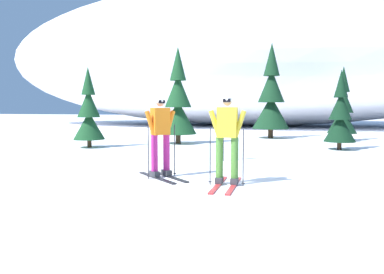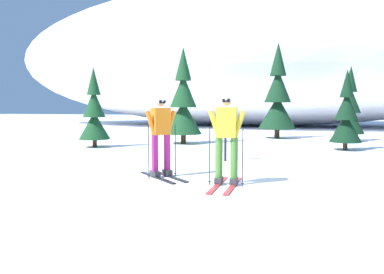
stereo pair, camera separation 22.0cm
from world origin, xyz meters
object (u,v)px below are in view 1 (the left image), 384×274
at_px(pine_tree_center_left, 178,103).
at_px(pine_tree_far_right, 343,110).
at_px(pine_tree_center, 271,98).
at_px(pine_tree_center_right, 340,116).
at_px(skier_yellow_jacket, 227,138).
at_px(skier_orange_jacket, 161,135).
at_px(trail_marker_post, 223,133).
at_px(pine_tree_far_left, 89,114).

distance_m(pine_tree_center_left, pine_tree_far_right, 7.77).
bearing_deg(pine_tree_center, pine_tree_center_right, -59.69).
xyz_separation_m(skier_yellow_jacket, pine_tree_far_right, (3.59, 11.34, 0.49)).
relative_size(skier_yellow_jacket, pine_tree_far_right, 0.53).
relative_size(pine_tree_center, pine_tree_center_right, 1.63).
xyz_separation_m(pine_tree_center_left, pine_tree_far_right, (7.05, 3.25, -0.28)).
xyz_separation_m(skier_orange_jacket, trail_marker_post, (0.91, 2.90, -0.14)).
bearing_deg(pine_tree_far_right, pine_tree_far_left, -150.63).
height_order(skier_yellow_jacket, pine_tree_center_right, pine_tree_center_right).
xyz_separation_m(skier_yellow_jacket, pine_tree_center, (0.27, 12.07, 1.05)).
bearing_deg(pine_tree_center_left, pine_tree_center_right, -6.40).
bearing_deg(pine_tree_center_left, pine_tree_far_right, 24.72).
height_order(pine_tree_center, trail_marker_post, pine_tree_center).
bearing_deg(pine_tree_center, skier_orange_jacket, -99.11).
bearing_deg(pine_tree_center_right, pine_tree_center, 120.31).
height_order(skier_orange_jacket, pine_tree_center_right, pine_tree_center_right).
bearing_deg(pine_tree_far_left, pine_tree_far_right, 29.37).
xyz_separation_m(skier_yellow_jacket, pine_tree_center_left, (-3.47, 8.09, 0.77)).
bearing_deg(skier_yellow_jacket, pine_tree_far_left, 138.22).
relative_size(pine_tree_center, trail_marker_post, 3.35).
xyz_separation_m(skier_yellow_jacket, trail_marker_post, (-0.68, 3.37, -0.15)).
bearing_deg(pine_tree_center, pine_tree_far_right, -12.48).
relative_size(pine_tree_far_left, pine_tree_far_right, 0.91).
relative_size(pine_tree_far_left, pine_tree_center_left, 0.76).
height_order(pine_tree_far_left, pine_tree_center, pine_tree_center).
height_order(pine_tree_far_left, trail_marker_post, pine_tree_far_left).
bearing_deg(pine_tree_center_left, pine_tree_center, 46.85).
bearing_deg(pine_tree_center_right, pine_tree_far_right, 81.88).
xyz_separation_m(skier_orange_jacket, pine_tree_center_right, (4.61, 6.89, 0.28)).
bearing_deg(skier_yellow_jacket, trail_marker_post, 101.47).
xyz_separation_m(skier_orange_jacket, pine_tree_center_left, (-1.87, 7.62, 0.78)).
distance_m(pine_tree_center_left, trail_marker_post, 5.56).
bearing_deg(pine_tree_center_left, skier_yellow_jacket, -66.82).
height_order(skier_orange_jacket, pine_tree_far_right, pine_tree_far_right).
relative_size(pine_tree_center_left, trail_marker_post, 2.90).
xyz_separation_m(pine_tree_center, pine_tree_far_right, (3.32, -0.73, -0.56)).
distance_m(skier_orange_jacket, trail_marker_post, 3.04).
distance_m(pine_tree_center_left, pine_tree_center_right, 6.55).
relative_size(skier_orange_jacket, pine_tree_center, 0.38).
distance_m(pine_tree_center_right, trail_marker_post, 5.46).
distance_m(pine_tree_far_left, pine_tree_center_right, 9.56).
bearing_deg(pine_tree_center_left, trail_marker_post, -59.49).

